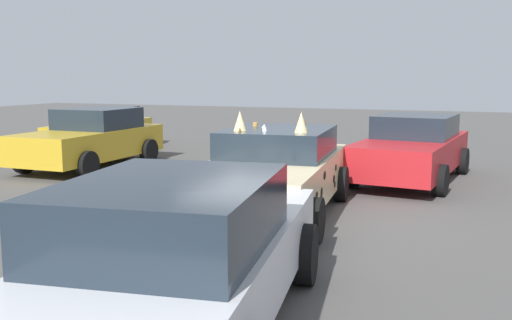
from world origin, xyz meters
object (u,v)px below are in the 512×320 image
(parked_sedan_behind_left, at_px, (182,255))
(parked_sedan_behind_right, at_px, (102,129))
(parked_sedan_row_back_center, at_px, (91,139))
(art_car_decorated, at_px, (274,171))
(parked_sedan_near_right, at_px, (413,148))

(parked_sedan_behind_left, xyz_separation_m, parked_sedan_behind_right, (10.01, 8.18, -0.06))
(parked_sedan_row_back_center, bearing_deg, parked_sedan_behind_left, 41.73)
(art_car_decorated, relative_size, parked_sedan_behind_left, 0.98)
(parked_sedan_behind_right, xyz_separation_m, parked_sedan_near_right, (-1.55, -9.25, 0.03))
(art_car_decorated, height_order, parked_sedan_behind_left, art_car_decorated)
(parked_sedan_near_right, distance_m, parked_sedan_row_back_center, 7.75)
(parked_sedan_behind_left, height_order, parked_sedan_near_right, parked_sedan_behind_left)
(art_car_decorated, distance_m, parked_sedan_near_right, 4.38)
(art_car_decorated, xyz_separation_m, parked_sedan_near_right, (4.00, -1.79, -0.02))
(parked_sedan_behind_right, distance_m, parked_sedan_row_back_center, 3.02)
(parked_sedan_behind_left, bearing_deg, parked_sedan_near_right, -15.49)
(parked_sedan_behind_left, xyz_separation_m, parked_sedan_row_back_center, (7.42, 6.61, -0.01))
(art_car_decorated, relative_size, parked_sedan_row_back_center, 1.10)
(parked_sedan_behind_left, relative_size, parked_sedan_near_right, 0.99)
(parked_sedan_near_right, xyz_separation_m, parked_sedan_row_back_center, (-1.04, 7.68, 0.01))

